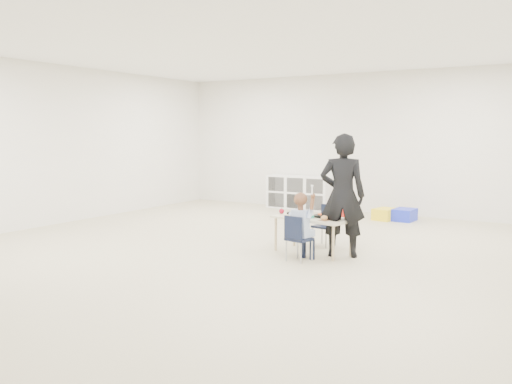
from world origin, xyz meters
The scene contains 16 objects.
room centered at (0.00, 0.00, 1.40)m, with size 9.00×9.02×2.80m.
table centered at (0.88, 0.55, 0.25)m, with size 1.14×0.72×0.49m.
chair_near centered at (0.94, 0.05, 0.29)m, with size 0.28×0.27×0.58m, color black, non-canonical shape.
chair_far centered at (0.82, 1.06, 0.29)m, with size 0.28×0.27×0.58m, color black, non-canonical shape.
child centered at (0.94, 0.05, 0.46)m, with size 0.39×0.39×0.92m, color #AEC1EC, non-canonical shape.
lunch_tray_near centered at (0.98, 0.60, 0.50)m, with size 0.22×0.16×0.03m, color black.
lunch_tray_far centered at (0.58, 0.67, 0.50)m, with size 0.22×0.16×0.03m, color black.
milk_carton centered at (0.90, 0.44, 0.54)m, with size 0.07×0.07×0.10m, color white.
bread_roll centered at (1.12, 0.38, 0.52)m, with size 0.09×0.09×0.07m, color tan.
apple_near centered at (0.76, 0.63, 0.52)m, with size 0.07×0.07×0.07m, color maroon.
apple_far centered at (0.37, 0.61, 0.52)m, with size 0.07×0.07×0.07m, color maroon.
cubby_shelf centered at (-1.20, 4.28, 0.35)m, with size 1.40×0.40×0.70m, color white.
adult centered at (1.29, 0.58, 0.80)m, with size 0.58×0.38×1.60m, color black.
bin_red centered at (-0.09, 3.74, 0.11)m, with size 0.36×0.46×0.23m, color #B01911.
bin_yellow centered at (0.84, 3.78, 0.11)m, with size 0.34×0.44×0.21m, color yellow.
bin_blue centered at (1.18, 3.86, 0.11)m, with size 0.35×0.46×0.22m, color #1C2DD9.
Camera 1 is at (3.95, -5.96, 1.62)m, focal length 38.00 mm.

